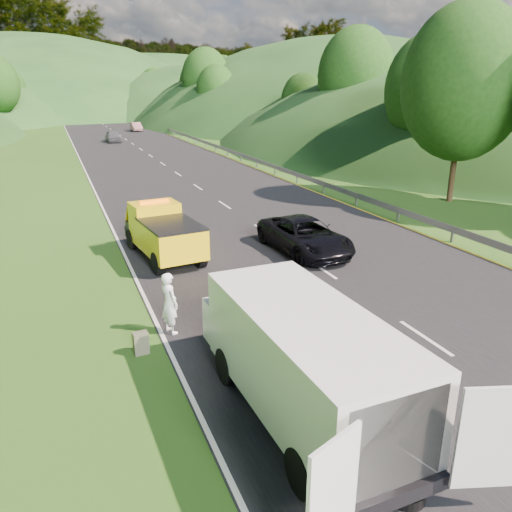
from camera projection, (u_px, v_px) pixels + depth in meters
name	position (u px, v px, depth m)	size (l,w,h in m)	color
ground	(299.00, 326.00, 14.84)	(320.00, 320.00, 0.00)	#38661E
road_surface	(151.00, 156.00, 51.04)	(14.00, 200.00, 0.02)	black
guardrail	(189.00, 141.00, 64.59)	(0.06, 140.00, 1.52)	gray
tree_line_right	(258.00, 133.00, 75.65)	(14.00, 140.00, 14.00)	#265017
hills_backdrop	(99.00, 112.00, 135.48)	(201.00, 288.60, 44.00)	#2D5B23
tow_truck	(163.00, 232.00, 20.47)	(2.53, 5.43, 2.25)	black
white_van	(302.00, 357.00, 10.41)	(3.89, 7.18, 2.52)	black
woman	(171.00, 333.00, 14.47)	(0.67, 0.49, 1.83)	white
child	(242.00, 329.00, 14.70)	(0.53, 0.41, 1.09)	#CDC36D
worker	(417.00, 476.00, 9.13)	(1.21, 0.70, 1.88)	black
suitcase	(141.00, 343.00, 13.22)	(0.39, 0.22, 0.63)	#4F513C
spare_tire	(405.00, 498.00, 8.66)	(0.70, 0.70, 0.20)	black
passing_suv	(304.00, 252.00, 21.45)	(2.40, 5.21, 1.45)	black
dist_car_a	(114.00, 142.00, 63.64)	(1.73, 4.30, 1.47)	#484A4D
dist_car_b	(137.00, 131.00, 78.96)	(1.44, 4.12, 1.36)	#83575A
dist_car_c	(100.00, 122.00, 100.80)	(2.11, 5.18, 1.50)	#AB5560
dist_car_d	(92.00, 119.00, 107.77)	(1.73, 4.30, 1.47)	#85614A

